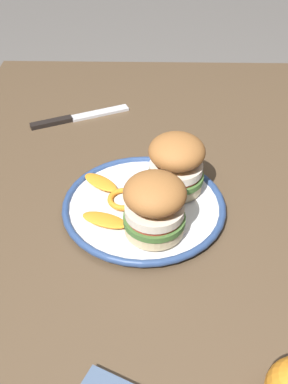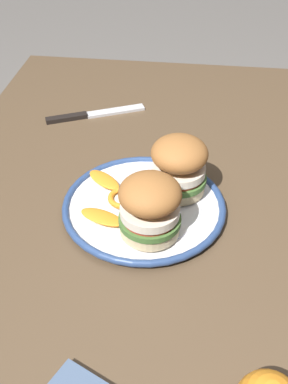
% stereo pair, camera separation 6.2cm
% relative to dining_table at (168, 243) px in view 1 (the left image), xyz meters
% --- Properties ---
extents(dining_table, '(1.15, 0.87, 0.71)m').
position_rel_dining_table_xyz_m(dining_table, '(0.00, 0.00, 0.00)').
color(dining_table, brown).
rests_on(dining_table, ground).
extents(dinner_plate, '(0.27, 0.27, 0.02)m').
position_rel_dining_table_xyz_m(dinner_plate, '(-0.02, 0.04, 0.11)').
color(dinner_plate, white).
rests_on(dinner_plate, dining_table).
extents(sandwich_half_left, '(0.12, 0.12, 0.10)m').
position_rel_dining_table_xyz_m(sandwich_half_left, '(0.02, -0.01, 0.17)').
color(sandwich_half_left, beige).
rests_on(sandwich_half_left, dinner_plate).
extents(sandwich_half_right, '(0.11, 0.11, 0.10)m').
position_rel_dining_table_xyz_m(sandwich_half_right, '(-0.09, 0.03, 0.17)').
color(sandwich_half_right, beige).
rests_on(sandwich_half_right, dinner_plate).
extents(orange_peel_curled, '(0.07, 0.07, 0.01)m').
position_rel_dining_table_xyz_m(orange_peel_curled, '(-0.02, 0.08, 0.12)').
color(orange_peel_curled, orange).
rests_on(orange_peel_curled, dinner_plate).
extents(orange_peel_strip_long, '(0.07, 0.07, 0.01)m').
position_rel_dining_table_xyz_m(orange_peel_strip_long, '(0.02, 0.12, 0.12)').
color(orange_peel_strip_long, orange).
rests_on(orange_peel_strip_long, dinner_plate).
extents(orange_peel_strip_short, '(0.06, 0.08, 0.01)m').
position_rel_dining_table_xyz_m(orange_peel_strip_short, '(-0.07, 0.11, 0.12)').
color(orange_peel_strip_short, orange).
rests_on(orange_peel_strip_short, dinner_plate).
extents(table_knife, '(0.11, 0.21, 0.01)m').
position_rel_dining_table_xyz_m(table_knife, '(0.27, 0.20, 0.10)').
color(table_knife, silver).
rests_on(table_knife, dining_table).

